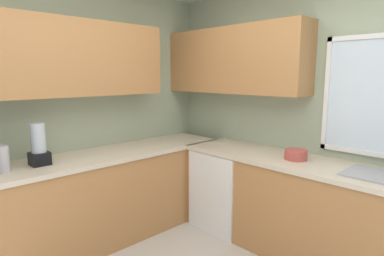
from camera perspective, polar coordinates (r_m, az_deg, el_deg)
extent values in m
cube|color=#9EAD8E|center=(3.26, 22.79, 2.14)|extent=(3.81, 0.06, 2.55)
cube|color=#9EAD8E|center=(3.38, -23.66, 2.30)|extent=(0.06, 3.72, 2.55)
cube|color=white|center=(3.20, 22.88, 5.58)|extent=(0.04, 0.04, 1.01)
cube|color=#AD7542|center=(3.12, -26.57, 11.24)|extent=(0.32, 2.52, 0.70)
cube|color=#AD7542|center=(3.59, 7.27, 11.77)|extent=(1.73, 0.32, 0.70)
cube|color=#AD7542|center=(3.28, -20.52, -13.14)|extent=(0.62, 3.30, 0.85)
cube|color=beige|center=(3.14, -20.99, -5.60)|extent=(0.65, 3.33, 0.04)
cube|color=#AD7542|center=(3.10, 22.83, -14.61)|extent=(2.87, 0.62, 0.85)
cube|color=beige|center=(2.95, 23.38, -6.68)|extent=(2.90, 0.65, 0.04)
cube|color=white|center=(3.60, 6.32, -10.57)|extent=(0.60, 0.60, 0.84)
cylinder|color=#B7B7BC|center=(2.93, -30.81, -4.81)|extent=(0.12, 0.12, 0.21)
cylinder|color=#B74C42|center=(3.07, 17.98, -4.53)|extent=(0.20, 0.20, 0.09)
cube|color=black|center=(3.04, -25.46, -4.93)|extent=(0.15, 0.15, 0.11)
cylinder|color=#B2BCC6|center=(3.00, -25.70, -1.59)|extent=(0.12, 0.12, 0.25)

